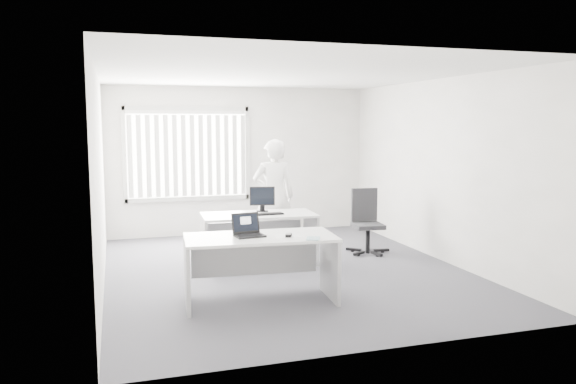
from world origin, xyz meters
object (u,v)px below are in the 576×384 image
object	(u,v)px
person	(274,196)
monitor	(262,199)
laptop	(250,226)
desk_far	(259,228)
desk_near	(260,255)
office_chair	(367,233)

from	to	relation	value
person	monitor	world-z (taller)	person
laptop	monitor	size ratio (longest dim) A/B	0.88
desk_far	monitor	xyz separation A→B (m)	(0.11, 0.19, 0.41)
person	desk_far	bearing A→B (deg)	64.31
desk_near	desk_far	size ratio (longest dim) A/B	1.06
person	monitor	bearing A→B (deg)	62.89
desk_far	office_chair	world-z (taller)	office_chair
office_chair	laptop	xyz separation A→B (m)	(-2.44, -1.98, 0.61)
desk_near	person	bearing A→B (deg)	75.19
desk_far	person	distance (m)	0.87
desk_far	office_chair	xyz separation A→B (m)	(1.88, 0.20, -0.23)
desk_far	office_chair	bearing A→B (deg)	8.88
person	monitor	distance (m)	0.56
office_chair	monitor	bearing A→B (deg)	-173.56
office_chair	monitor	world-z (taller)	monitor
desk_far	person	xyz separation A→B (m)	(0.42, 0.66, 0.38)
desk_near	person	size ratio (longest dim) A/B	0.97
desk_far	monitor	bearing A→B (deg)	63.56
desk_near	person	world-z (taller)	person
person	laptop	xyz separation A→B (m)	(-0.98, -2.44, 0.00)
office_chair	desk_near	bearing A→B (deg)	-133.28
desk_near	laptop	size ratio (longest dim) A/B	5.39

